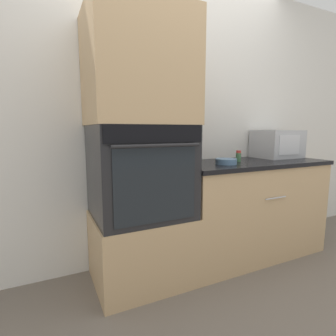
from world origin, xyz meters
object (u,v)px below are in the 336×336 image
knife_block (192,150)px  bowl (226,161)px  microwave (277,144)px  condiment_jar_near (238,156)px  condiment_jar_mid (186,159)px  wall_oven (140,171)px

knife_block → bowl: knife_block is taller
microwave → condiment_jar_near: (-0.58, -0.10, -0.09)m
microwave → condiment_jar_near: bearing=-170.2°
bowl → condiment_jar_near: size_ratio=1.77×
condiment_jar_near → condiment_jar_mid: (-0.49, 0.07, -0.01)m
bowl → microwave: bearing=14.2°
bowl → wall_oven: bearing=173.7°
microwave → wall_oven: bearing=-175.4°
condiment_jar_mid → microwave: bearing=1.5°
knife_block → condiment_jar_mid: (-0.09, -0.07, -0.07)m
wall_oven → condiment_jar_near: (0.93, 0.02, 0.07)m
microwave → knife_block: (-0.98, 0.05, -0.03)m
bowl → condiment_jar_near: bearing=25.2°
bowl → condiment_jar_mid: condiment_jar_mid is taller
knife_block → bowl: 0.32m
microwave → bowl: bearing=-165.8°
microwave → condiment_jar_mid: (-1.07, -0.03, -0.10)m
knife_block → condiment_jar_near: size_ratio=2.56×
wall_oven → microwave: wall_oven is taller
microwave → bowl: size_ratio=2.50×
microwave → knife_block: size_ratio=1.73×
knife_block → condiment_jar_mid: 0.14m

